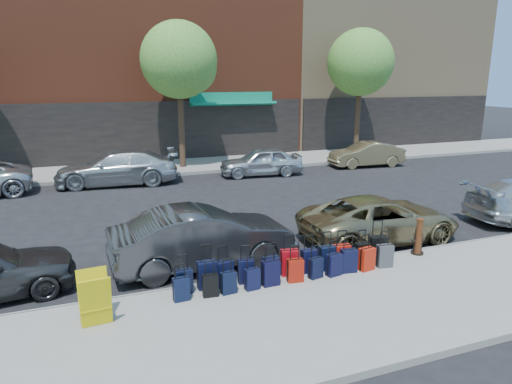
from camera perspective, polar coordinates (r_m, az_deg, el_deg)
name	(u,v)px	position (r m, az deg, el deg)	size (l,w,h in m)	color
ground	(227,223)	(15.17, -3.60, -3.86)	(120.00, 120.00, 0.00)	black
sidewalk_near	(322,313)	(9.59, 8.30, -14.69)	(60.00, 4.00, 0.15)	gray
sidewalk_far	(172,167)	(24.61, -10.48, 3.11)	(60.00, 4.00, 0.15)	gray
curb_near	(282,273)	(11.21, 3.27, -10.13)	(60.00, 0.08, 0.15)	gray
curb_far	(179,174)	(22.66, -9.56, 2.21)	(60.00, 0.08, 0.15)	gray
building_right	(357,19)	(37.90, 12.50, 20.34)	(15.00, 12.12, 18.00)	#9F8561
tree_center	(182,62)	(23.81, -9.27, 15.72)	(3.80, 3.80, 7.27)	black
tree_right	(363,64)	(27.90, 13.17, 15.28)	(3.80, 3.80, 7.27)	black
suitcase_front_0	(184,281)	(10.09, -8.99, -10.99)	(0.37, 0.22, 0.87)	black
suitcase_front_1	(207,275)	(10.24, -6.16, -10.24)	(0.42, 0.23, 1.01)	black
suitcase_front_2	(224,273)	(10.32, -4.00, -10.11)	(0.42, 0.28, 0.94)	black
suitcase_front_3	(246,271)	(10.45, -1.26, -9.88)	(0.39, 0.26, 0.88)	black
suitcase_front_4	(271,268)	(10.62, 1.86, -9.48)	(0.37, 0.21, 0.87)	black
suitcase_front_5	(290,262)	(10.86, 4.22, -8.76)	(0.44, 0.29, 0.99)	maroon
suitcase_front_6	(309,261)	(11.06, 6.64, -8.52)	(0.38, 0.21, 0.91)	black
suitcase_front_7	(327,258)	(11.25, 8.90, -8.13)	(0.40, 0.23, 0.95)	black
suitcase_front_8	(342,256)	(11.38, 10.72, -7.93)	(0.42, 0.26, 0.96)	#B4170B
suitcase_front_9	(362,253)	(11.75, 13.13, -7.47)	(0.37, 0.20, 0.88)	black
suitcase_front_10	(377,248)	(12.00, 14.94, -6.83)	(0.47, 0.31, 1.06)	black
suitcase_back_0	(181,289)	(9.82, -9.34, -11.88)	(0.35, 0.21, 0.80)	black
suitcase_back_1	(210,285)	(9.92, -5.73, -11.52)	(0.34, 0.22, 0.78)	black
suitcase_back_2	(228,283)	(10.01, -3.46, -11.23)	(0.34, 0.22, 0.78)	black
suitcase_back_3	(252,279)	(10.16, -0.48, -10.82)	(0.34, 0.22, 0.77)	black
suitcase_back_4	(271,273)	(10.34, 1.83, -10.09)	(0.39, 0.23, 0.92)	black
suitcase_back_5	(295,270)	(10.55, 4.91, -9.73)	(0.38, 0.25, 0.86)	maroon
suitcase_back_6	(316,268)	(10.79, 7.46, -9.38)	(0.36, 0.25, 0.78)	black
suitcase_back_7	(334,265)	(10.97, 9.73, -8.93)	(0.39, 0.27, 0.86)	black
suitcase_back_8	(349,261)	(11.21, 11.49, -8.40)	(0.41, 0.27, 0.91)	black
suitcase_back_9	(367,259)	(11.42, 13.66, -8.13)	(0.41, 0.28, 0.90)	#B01D0B
suitcase_back_10	(385,256)	(11.71, 15.78, -7.68)	(0.41, 0.27, 0.90)	#3C3D42
fire_hydrant	(418,242)	(12.78, 19.60, -5.88)	(0.37, 0.33, 0.72)	black
bollard	(419,236)	(12.65, 19.69, -5.25)	(0.18, 0.18, 0.99)	#38190C
display_rack	(95,299)	(9.27, -19.51, -12.51)	(0.61, 0.66, 1.01)	#CAB40B
car_near_1	(203,238)	(11.61, -6.58, -5.69)	(1.61, 4.61, 1.52)	#37373A
car_near_2	(379,219)	(13.84, 15.18, -3.26)	(2.19, 4.75, 1.32)	#8F7F57
car_far_1	(117,168)	(21.30, -16.99, 2.94)	(2.16, 5.31, 1.54)	silver
car_far_2	(261,162)	(22.33, 0.61, 3.83)	(1.62, 4.02, 1.37)	silver
car_far_3	(366,154)	(25.35, 13.64, 4.61)	(1.40, 4.01, 1.32)	#98885D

